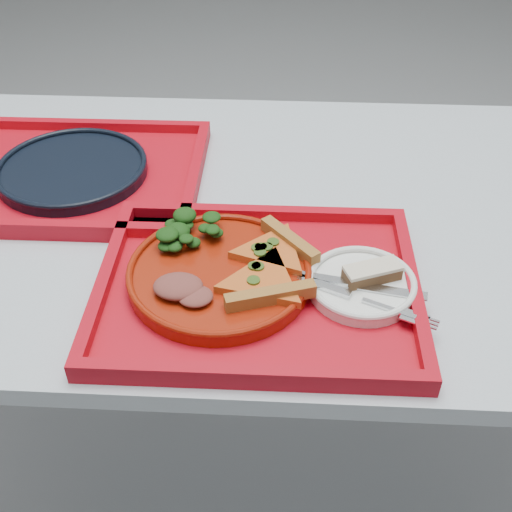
# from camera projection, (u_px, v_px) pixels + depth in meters

# --- Properties ---
(ground) EXTENTS (10.00, 10.00, 0.00)m
(ground) POSITION_uv_depth(u_px,v_px,m) (268.00, 461.00, 1.55)
(ground) COLOR gray
(ground) RESTS_ON ground
(table) EXTENTS (1.60, 0.80, 0.75)m
(table) POSITION_uv_depth(u_px,v_px,m) (273.00, 243.00, 1.12)
(table) COLOR #A9B1BD
(table) RESTS_ON ground
(tray_main) EXTENTS (0.45, 0.35, 0.01)m
(tray_main) POSITION_uv_depth(u_px,v_px,m) (258.00, 290.00, 0.91)
(tray_main) COLOR #B00916
(tray_main) RESTS_ON table
(tray_far) EXTENTS (0.45, 0.35, 0.01)m
(tray_far) POSITION_uv_depth(u_px,v_px,m) (74.00, 177.00, 1.14)
(tray_far) COLOR #B00916
(tray_far) RESTS_ON table
(dinner_plate) EXTENTS (0.26, 0.26, 0.02)m
(dinner_plate) POSITION_uv_depth(u_px,v_px,m) (220.00, 276.00, 0.91)
(dinner_plate) COLOR maroon
(dinner_plate) RESTS_ON tray_main
(side_plate) EXTENTS (0.15, 0.15, 0.01)m
(side_plate) POSITION_uv_depth(u_px,v_px,m) (361.00, 286.00, 0.89)
(side_plate) COLOR white
(side_plate) RESTS_ON tray_main
(navy_plate) EXTENTS (0.26, 0.26, 0.02)m
(navy_plate) POSITION_uv_depth(u_px,v_px,m) (73.00, 171.00, 1.13)
(navy_plate) COLOR black
(navy_plate) RESTS_ON tray_far
(pizza_slice_a) EXTENTS (0.16, 0.17, 0.02)m
(pizza_slice_a) POSITION_uv_depth(u_px,v_px,m) (264.00, 279.00, 0.88)
(pizza_slice_a) COLOR orange
(pizza_slice_a) RESTS_ON dinner_plate
(pizza_slice_b) EXTENTS (0.17, 0.17, 0.02)m
(pizza_slice_b) POSITION_uv_depth(u_px,v_px,m) (273.00, 249.00, 0.93)
(pizza_slice_b) COLOR orange
(pizza_slice_b) RESTS_ON dinner_plate
(salad_heap) EXTENTS (0.09, 0.08, 0.04)m
(salad_heap) POSITION_uv_depth(u_px,v_px,m) (191.00, 227.00, 0.95)
(salad_heap) COLOR black
(salad_heap) RESTS_ON dinner_plate
(meat_portion) EXTENTS (0.07, 0.05, 0.02)m
(meat_portion) POSITION_uv_depth(u_px,v_px,m) (178.00, 286.00, 0.86)
(meat_portion) COLOR brown
(meat_portion) RESTS_ON dinner_plate
(dessert_bar) EXTENTS (0.09, 0.06, 0.02)m
(dessert_bar) POSITION_uv_depth(u_px,v_px,m) (372.00, 273.00, 0.89)
(dessert_bar) COLOR #4E341A
(dessert_bar) RESTS_ON side_plate
(knife) EXTENTS (0.18, 0.05, 0.01)m
(knife) POSITION_uv_depth(u_px,v_px,m) (359.00, 285.00, 0.88)
(knife) COLOR silver
(knife) RESTS_ON side_plate
(fork) EXTENTS (0.18, 0.10, 0.01)m
(fork) POSITION_uv_depth(u_px,v_px,m) (361.00, 299.00, 0.86)
(fork) COLOR silver
(fork) RESTS_ON side_plate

